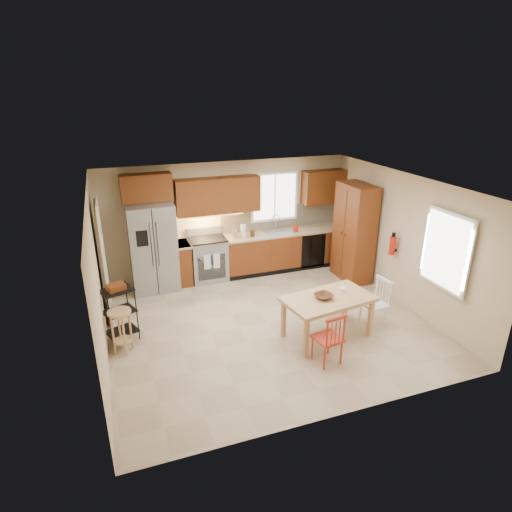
{
  "coord_description": "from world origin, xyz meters",
  "views": [
    {
      "loc": [
        -2.46,
        -6.26,
        3.96
      ],
      "look_at": [
        -0.08,
        0.4,
        1.15
      ],
      "focal_mm": 30.0,
      "sensor_mm": 36.0,
      "label": 1
    }
  ],
  "objects": [
    {
      "name": "fire_extinguisher",
      "position": [
        2.63,
        0.15,
        1.1
      ],
      "size": [
        0.12,
        0.12,
        0.36
      ],
      "primitive_type": "cylinder",
      "color": "#B71A0C",
      "rests_on": "wall_right"
    },
    {
      "name": "sink",
      "position": [
        1.1,
        2.2,
        0.86
      ],
      "size": [
        0.62,
        0.46,
        0.16
      ],
      "primitive_type": "cube",
      "color": "gray",
      "rests_on": "base_cabinet_run"
    },
    {
      "name": "window_back",
      "position": [
        1.1,
        2.48,
        1.65
      ],
      "size": [
        1.12,
        0.04,
        1.12
      ],
      "primitive_type": "cube",
      "color": "white",
      "rests_on": "wall_back"
    },
    {
      "name": "undercab_glow",
      "position": [
        -0.55,
        2.3,
        1.43
      ],
      "size": [
        1.6,
        0.3,
        0.01
      ],
      "primitive_type": "cube",
      "color": "#FFBF66",
      "rests_on": "wall_back"
    },
    {
      "name": "wall_front",
      "position": [
        0.0,
        -2.5,
        1.25
      ],
      "size": [
        5.5,
        0.02,
        2.5
      ],
      "primitive_type": "cube",
      "color": "#CCB793",
      "rests_on": "ground"
    },
    {
      "name": "table_jar",
      "position": [
        1.1,
        -0.66,
        0.75
      ],
      "size": [
        0.12,
        0.12,
        0.12
      ],
      "primitive_type": "cylinder",
      "rotation": [
        0.0,
        0.0,
        0.15
      ],
      "color": "silver",
      "rests_on": "dining_table"
    },
    {
      "name": "soap_bottle",
      "position": [
        1.48,
        2.1,
        1.0
      ],
      "size": [
        0.09,
        0.09,
        0.19
      ],
      "primitive_type": "imported",
      "color": "#B71A0C",
      "rests_on": "base_cabinet_run"
    },
    {
      "name": "dishwasher",
      "position": [
        1.85,
        1.91,
        0.45
      ],
      "size": [
        0.6,
        0.02,
        0.78
      ],
      "primitive_type": "cube",
      "color": "black",
      "rests_on": "floor"
    },
    {
      "name": "ceiling",
      "position": [
        0.0,
        0.0,
        2.5
      ],
      "size": [
        5.5,
        5.0,
        0.02
      ],
      "primitive_type": "cube",
      "color": "silver",
      "rests_on": "ground"
    },
    {
      "name": "bar_stool",
      "position": [
        -2.5,
        -0.08,
        0.37
      ],
      "size": [
        0.47,
        0.47,
        0.74
      ],
      "primitive_type": null,
      "rotation": [
        0.0,
        0.0,
        0.38
      ],
      "color": "tan",
      "rests_on": "floor"
    },
    {
      "name": "backsplash",
      "position": [
        1.29,
        2.48,
        1.18
      ],
      "size": [
        2.92,
        0.03,
        0.55
      ],
      "primitive_type": "cube",
      "color": "beige",
      "rests_on": "wall_back"
    },
    {
      "name": "range_stove",
      "position": [
        -0.55,
        2.19,
        0.46
      ],
      "size": [
        0.76,
        0.63,
        0.92
      ],
      "primitive_type": "cube",
      "color": "gray",
      "rests_on": "floor"
    },
    {
      "name": "dining_table",
      "position": [
        0.77,
        -0.75,
        0.36
      ],
      "size": [
        1.58,
        1.03,
        0.72
      ],
      "primitive_type": null,
      "rotation": [
        0.0,
        0.0,
        0.15
      ],
      "color": "tan",
      "rests_on": "floor"
    },
    {
      "name": "canister_steel",
      "position": [
        0.05,
        2.15,
        0.99
      ],
      "size": [
        0.11,
        0.11,
        0.18
      ],
      "primitive_type": "cylinder",
      "color": "gray",
      "rests_on": "base_cabinet_run"
    },
    {
      "name": "floor",
      "position": [
        0.0,
        0.0,
        0.0
      ],
      "size": [
        5.5,
        5.5,
        0.0
      ],
      "primitive_type": "plane",
      "color": "tan",
      "rests_on": "ground"
    },
    {
      "name": "window_right",
      "position": [
        2.68,
        -1.15,
        1.45
      ],
      "size": [
        0.04,
        1.02,
        1.32
      ],
      "primitive_type": "cube",
      "color": "white",
      "rests_on": "wall_right"
    },
    {
      "name": "wall_right",
      "position": [
        2.75,
        0.0,
        1.25
      ],
      "size": [
        0.02,
        5.0,
        2.5
      ],
      "primitive_type": "cube",
      "color": "#CCB793",
      "rests_on": "ground"
    },
    {
      "name": "base_cabinet_run",
      "position": [
        1.29,
        2.2,
        0.45
      ],
      "size": [
        2.92,
        0.6,
        0.9
      ],
      "primitive_type": "cube",
      "color": "#633012",
      "rests_on": "floor"
    },
    {
      "name": "refrigerator",
      "position": [
        -1.7,
        2.12,
        0.91
      ],
      "size": [
        0.92,
        0.75,
        1.82
      ],
      "primitive_type": "cube",
      "color": "gray",
      "rests_on": "floor"
    },
    {
      "name": "wall_left",
      "position": [
        -2.75,
        0.0,
        1.25
      ],
      "size": [
        0.02,
        5.0,
        2.5
      ],
      "primitive_type": "cube",
      "color": "#CCB793",
      "rests_on": "ground"
    },
    {
      "name": "upper_over_fridge",
      "position": [
        -1.7,
        2.33,
        2.1
      ],
      "size": [
        1.0,
        0.35,
        0.55
      ],
      "primitive_type": "cube",
      "color": "#633410",
      "rests_on": "wall_back"
    },
    {
      "name": "wall_back",
      "position": [
        0.0,
        2.5,
        1.25
      ],
      "size": [
        5.5,
        0.02,
        2.5
      ],
      "primitive_type": "cube",
      "color": "#CCB793",
      "rests_on": "ground"
    },
    {
      "name": "pantry",
      "position": [
        2.43,
        1.2,
        1.05
      ],
      "size": [
        0.5,
        0.95,
        2.1
      ],
      "primitive_type": "cube",
      "color": "#633012",
      "rests_on": "floor"
    },
    {
      "name": "chair_red",
      "position": [
        0.42,
        -1.4,
        0.43
      ],
      "size": [
        0.46,
        0.46,
        0.86
      ],
      "primitive_type": null,
      "rotation": [
        0.0,
        0.0,
        0.15
      ],
      "color": "#A32A19",
      "rests_on": "floor"
    },
    {
      "name": "table_bowl",
      "position": [
        0.68,
        -0.75,
        0.73
      ],
      "size": [
        0.34,
        0.34,
        0.07
      ],
      "primitive_type": "imported",
      "rotation": [
        0.0,
        0.0,
        0.15
      ],
      "color": "#492613",
      "rests_on": "dining_table"
    },
    {
      "name": "doorway",
      "position": [
        -2.67,
        1.3,
        1.05
      ],
      "size": [
        0.04,
        0.95,
        2.1
      ],
      "primitive_type": "cube",
      "color": "#8C7A59",
      "rests_on": "wall_left"
    },
    {
      "name": "base_cabinet_narrow",
      "position": [
        -1.1,
        2.2,
        0.45
      ],
      "size": [
        0.3,
        0.6,
        0.9
      ],
      "primitive_type": "cube",
      "color": "#633012",
      "rests_on": "floor"
    },
    {
      "name": "utility_cart",
      "position": [
        -2.5,
        0.29,
        0.49
      ],
      "size": [
        0.59,
        0.52,
        0.97
      ],
      "primitive_type": null,
      "rotation": [
        0.0,
        0.0,
        0.36
      ],
      "color": "black",
      "rests_on": "floor"
    },
    {
      "name": "upper_right_block",
      "position": [
        2.25,
        2.33,
        1.83
      ],
      "size": [
        1.0,
        0.35,
        0.75
      ],
      "primitive_type": "cube",
      "color": "#633410",
      "rests_on": "wall_back"
    },
    {
      "name": "paper_towel",
      "position": [
        0.25,
        2.15,
        1.04
      ],
      "size": [
        0.12,
        0.12,
        0.28
      ],
      "primitive_type": "cylinder",
      "color": "silver",
      "rests_on": "base_cabinet_run"
    },
    {
      "name": "upper_left_block",
      "position": [
        -0.25,
        2.33,
        1.83
      ],
      "size": [
        1.8,
        0.35,
        0.75
      ],
      "primitive_type": "cube",
      "color": "#633410",
      "rests_on": "wall_back"
    },
    {
      "name": "chair_white",
      "position": [
        1.72,
        -0.7,
        0.43
      ],
      "size": [
        0.46,
        0.46,
        0.86
      ],
      "primitive_type": null,
      "rotation": [
        0.0,
        0.0,
        1.72
      ],
      "color": "silver",
      "rests_on": "floor"
    },
    {
      "name": "canister_wood",
      "position": [
        0.45,
        2.12,
        0.97
      ],
      "size": [
        0.1,
        0.1,
        0.14
      ],
      "primitive_type": "cylinder",
      "color": "#492613",
      "rests_on": "base_cabinet_run"
    }
  ]
}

